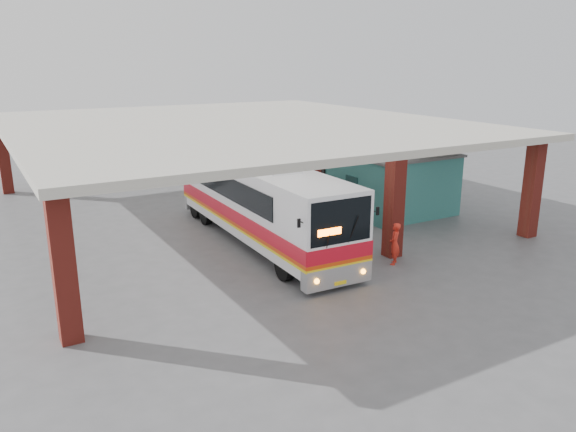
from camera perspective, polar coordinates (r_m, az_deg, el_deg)
The scene contains 8 objects.
ground at distance 23.82m, azimuth 0.24°, elevation -3.16°, with size 90.00×90.00×0.00m, color #515154.
brick_columns at distance 28.16m, azimuth -2.38°, elevation 4.37°, with size 20.10×21.60×4.35m.
canopy_roof at distance 28.73m, azimuth -5.51°, elevation 9.23°, with size 21.00×23.00×0.30m, color beige.
shop_building at distance 30.73m, azimuth 8.60°, elevation 4.00°, with size 5.20×8.20×3.11m.
coach_bus at distance 23.96m, azimuth -2.86°, elevation 1.49°, with size 3.01×12.70×3.68m.
motorcycle at distance 27.65m, azimuth 6.72°, elevation 0.64°, with size 0.75×2.16×1.14m, color black.
pedestrian at distance 22.01m, azimuth 10.79°, elevation -2.79°, with size 0.60×0.39×1.65m, color red.
red_chair at distance 31.13m, azimuth 2.43°, elevation 2.03°, with size 0.51×0.51×0.77m.
Camera 1 is at (-11.38, -19.47, 7.69)m, focal length 35.00 mm.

